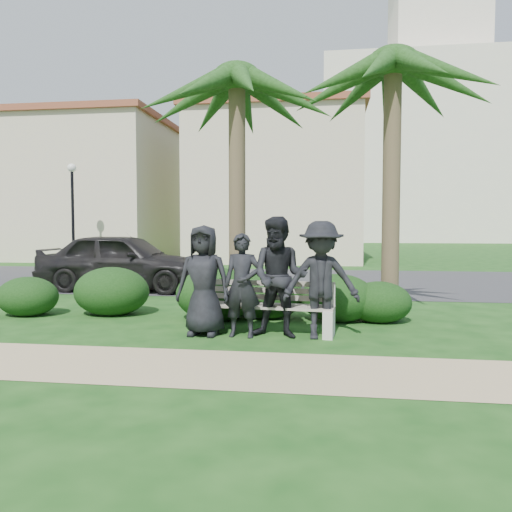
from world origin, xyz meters
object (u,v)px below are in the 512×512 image
at_px(street_lamp, 72,196).
at_px(park_bench, 262,310).
at_px(man_c, 279,277).
at_px(man_a, 204,280).
at_px(man_b, 242,285).
at_px(man_d, 321,280).
at_px(car_a, 124,261).
at_px(palm_left, 237,80).
at_px(palm_right, 393,65).

bearing_deg(street_lamp, park_bench, -51.17).
bearing_deg(man_c, man_a, -171.82).
relative_size(man_b, man_d, 0.90).
bearing_deg(street_lamp, car_a, -53.51).
relative_size(man_d, car_a, 0.39).
xyz_separation_m(street_lamp, man_c, (9.77, -12.05, -2.03)).
bearing_deg(palm_left, man_b, -77.72).
height_order(palm_right, car_a, palm_right).
xyz_separation_m(man_c, palm_left, (-1.01, 2.03, 3.53)).
bearing_deg(man_b, man_c, 7.98).
bearing_deg(park_bench, palm_right, 43.38).
bearing_deg(car_a, park_bench, -136.36).
relative_size(park_bench, palm_left, 0.42).
relative_size(man_a, man_b, 1.08).
bearing_deg(man_b, palm_right, 42.91).
xyz_separation_m(street_lamp, man_d, (10.39, -12.04, -2.06)).
xyz_separation_m(man_b, palm_right, (2.42, 2.01, 3.79)).
bearing_deg(man_d, street_lamp, 126.62).
xyz_separation_m(man_a, man_b, (0.61, -0.04, -0.06)).
relative_size(street_lamp, man_b, 2.72).
xyz_separation_m(man_a, man_c, (1.17, 0.00, 0.06)).
xyz_separation_m(man_b, man_c, (0.56, 0.05, 0.13)).
bearing_deg(man_b, park_bench, 54.56).
bearing_deg(palm_right, park_bench, -142.00).
distance_m(man_c, palm_right, 4.56).
bearing_deg(car_a, man_d, -132.42).
xyz_separation_m(man_b, man_d, (1.18, 0.05, 0.09)).
height_order(street_lamp, car_a, street_lamp).
distance_m(palm_left, car_a, 5.98).
height_order(street_lamp, man_d, street_lamp).
bearing_deg(man_d, car_a, 131.77).
distance_m(park_bench, man_a, 1.04).
relative_size(man_a, man_d, 0.97).
height_order(man_a, man_d, man_d).
relative_size(street_lamp, man_a, 2.53).
bearing_deg(park_bench, palm_left, 117.64).
bearing_deg(man_c, car_a, 140.31).
xyz_separation_m(man_c, car_a, (-4.60, 5.06, -0.15)).
bearing_deg(man_a, palm_left, 89.00).
relative_size(park_bench, man_c, 1.25).
height_order(park_bench, car_a, car_a).
height_order(man_a, palm_left, palm_left).
xyz_separation_m(palm_left, palm_right, (2.87, -0.06, 0.13)).
height_order(man_d, palm_left, palm_left).
xyz_separation_m(park_bench, palm_right, (2.16, 1.68, 4.22)).
height_order(park_bench, man_a, man_a).
bearing_deg(car_a, man_c, -136.08).
distance_m(man_d, car_a, 7.27).
bearing_deg(palm_right, palm_left, 178.82).
relative_size(man_d, palm_right, 0.32).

